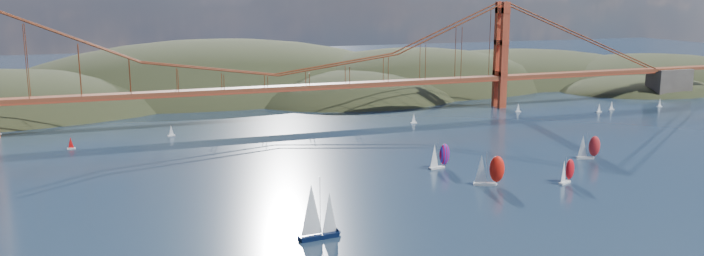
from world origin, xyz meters
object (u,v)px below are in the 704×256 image
(racer_1, at_px, (567,171))
(sloop_navy, at_px, (317,212))
(racer_0, at_px, (489,169))
(racer_rwb, at_px, (439,156))
(racer_2, at_px, (588,147))

(racer_1, bearing_deg, sloop_navy, 168.88)
(racer_0, bearing_deg, sloop_navy, -133.25)
(racer_1, relative_size, racer_rwb, 0.90)
(sloop_navy, bearing_deg, racer_rwb, 33.83)
(racer_1, bearing_deg, racer_2, 17.05)
(racer_0, xyz_separation_m, racer_2, (52.56, 18.20, -0.58))
(racer_1, bearing_deg, racer_rwb, 109.81)
(sloop_navy, xyz_separation_m, racer_2, (117.42, 45.53, -2.43))
(racer_0, bearing_deg, racer_1, 9.55)
(sloop_navy, height_order, racer_rwb, sloop_navy)
(sloop_navy, distance_m, racer_2, 125.96)
(racer_0, height_order, racer_1, racer_0)
(racer_0, distance_m, racer_rwb, 24.78)
(racer_rwb, bearing_deg, racer_2, -15.59)
(racer_2, bearing_deg, racer_1, -120.38)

